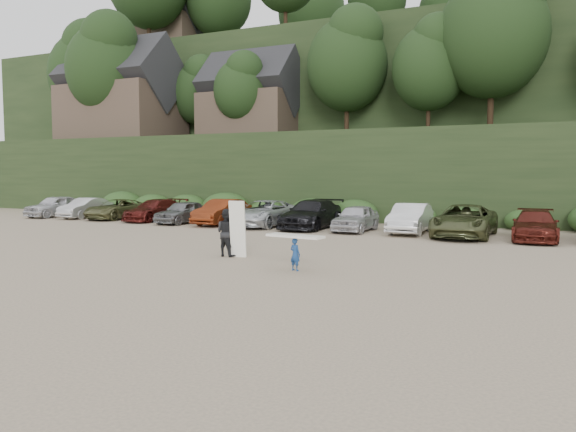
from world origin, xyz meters
The scene contains 5 objects.
ground centered at (0.00, 0.00, 0.00)m, with size 120.00×120.00×0.00m, color tan.
hillside_backdrop centered at (-0.26, 35.93, 11.22)m, with size 90.00×41.50×28.00m.
parked_cars centered at (-1.40, 10.01, 0.76)m, with size 39.15×6.38×1.65m.
child_surfer centered at (4.51, -2.78, 0.81)m, with size 2.05×0.83×1.19m.
adult_surfer centered at (0.84, -1.03, 0.94)m, with size 1.38×0.83×2.17m.
Camera 1 is at (12.18, -19.42, 3.26)m, focal length 35.00 mm.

